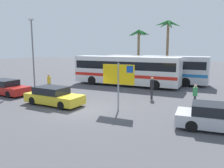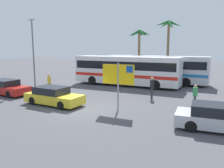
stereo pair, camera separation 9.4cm
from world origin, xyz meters
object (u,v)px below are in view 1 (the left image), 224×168
at_px(car_silver, 219,118).
at_px(car_red, 5,87).
at_px(bus_front_coach, 126,69).
at_px(car_yellow, 53,96).
at_px(ferry_sign, 119,76).
at_px(pedestrian_by_bus, 152,86).
at_px(pedestrian_crossing_lot, 195,94).
at_px(bus_rear_coach, 155,68).
at_px(pedestrian_near_sign, 49,82).

bearing_deg(car_silver, car_red, 170.52).
height_order(bus_front_coach, car_yellow, bus_front_coach).
xyz_separation_m(bus_front_coach, ferry_sign, (3.42, -9.55, 0.54)).
bearing_deg(pedestrian_by_bus, ferry_sign, 47.83).
xyz_separation_m(bus_front_coach, car_yellow, (-1.62, -10.08, -1.15)).
bearing_deg(pedestrian_crossing_lot, bus_front_coach, 128.60).
xyz_separation_m(bus_rear_coach, pedestrian_near_sign, (-7.45, -9.68, -0.76)).
distance_m(bus_rear_coach, ferry_sign, 12.68).
bearing_deg(ferry_sign, pedestrian_by_bus, 76.12).
distance_m(bus_rear_coach, pedestrian_by_bus, 8.47).
bearing_deg(car_yellow, car_red, 174.05).
distance_m(ferry_sign, car_silver, 6.37).
height_order(car_yellow, car_red, same).
distance_m(bus_front_coach, pedestrian_crossing_lot, 10.00).
bearing_deg(bus_front_coach, pedestrian_by_bus, -49.45).
height_order(car_red, pedestrian_near_sign, pedestrian_near_sign).
height_order(pedestrian_by_bus, pedestrian_crossing_lot, pedestrian_by_bus).
relative_size(bus_rear_coach, car_yellow, 2.55).
bearing_deg(pedestrian_near_sign, bus_rear_coach, 133.52).
bearing_deg(bus_rear_coach, pedestrian_crossing_lot, -59.70).
bearing_deg(bus_front_coach, bus_rear_coach, 51.55).
distance_m(bus_front_coach, car_yellow, 10.28).
bearing_deg(ferry_sign, car_silver, -10.71).
distance_m(car_yellow, pedestrian_by_bus, 7.80).
xyz_separation_m(ferry_sign, pedestrian_by_bus, (0.98, 4.42, -1.24)).
bearing_deg(car_yellow, pedestrian_by_bus, 43.18).
xyz_separation_m(car_red, pedestrian_by_bus, (12.30, 3.88, 0.45)).
height_order(bus_rear_coach, pedestrian_by_bus, bus_rear_coach).
relative_size(bus_rear_coach, pedestrian_by_bus, 6.37).
xyz_separation_m(car_silver, pedestrian_crossing_lot, (-1.64, 4.40, 0.29)).
height_order(ferry_sign, pedestrian_crossing_lot, ferry_sign).
relative_size(car_yellow, pedestrian_crossing_lot, 2.87).
bearing_deg(car_yellow, ferry_sign, 9.74).
bearing_deg(bus_rear_coach, bus_front_coach, -128.45).
bearing_deg(car_yellow, bus_rear_coach, 76.56).
distance_m(pedestrian_by_bus, pedestrian_near_sign, 9.51).
bearing_deg(car_red, pedestrian_crossing_lot, 14.71).
height_order(car_silver, pedestrian_near_sign, pedestrian_near_sign).
relative_size(pedestrian_near_sign, pedestrian_crossing_lot, 1.09).
height_order(car_yellow, car_silver, same).
distance_m(ferry_sign, car_yellow, 5.34).
bearing_deg(car_red, car_yellow, -5.27).
xyz_separation_m(ferry_sign, pedestrian_near_sign, (-8.42, 2.95, -1.30)).
height_order(ferry_sign, pedestrian_near_sign, ferry_sign).
distance_m(ferry_sign, pedestrian_by_bus, 4.69).
bearing_deg(car_red, pedestrian_near_sign, 44.06).
bearing_deg(pedestrian_near_sign, pedestrian_by_bus, 89.94).
relative_size(car_red, car_silver, 1.05).
xyz_separation_m(bus_rear_coach, car_yellow, (-4.06, -13.17, -1.15)).
relative_size(pedestrian_by_bus, pedestrian_near_sign, 1.05).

